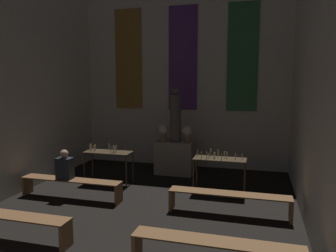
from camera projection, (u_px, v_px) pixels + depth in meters
The scene contains 13 objects.
wall_back at pixel (183, 76), 10.31m from camera, with size 6.72×0.16×5.69m.
wall_right at pixel (330, 70), 4.78m from camera, with size 0.12×9.89×5.69m.
altar at pixel (175, 157), 9.65m from camera, with size 1.10×0.72×0.96m.
statue at pixel (175, 116), 9.49m from camera, with size 0.32×0.32×1.58m.
flower_vase_left at pixel (163, 131), 9.65m from camera, with size 0.29×0.29×0.48m.
flower_vase_right at pixel (187, 132), 9.46m from camera, with size 0.29×0.29×0.48m.
candle_rack_left at pixel (108, 156), 8.64m from camera, with size 1.25×0.51×1.06m.
candle_rack_right at pixel (220, 163), 7.87m from camera, with size 1.25×0.51×1.06m.
pew_second_left at pixel (4, 220), 5.58m from camera, with size 2.44×0.36×0.46m.
pew_second_right at pixel (216, 248), 4.63m from camera, with size 2.44×0.36×0.46m.
pew_back_left at pixel (71, 184), 7.56m from camera, with size 2.44×0.36×0.46m.
pew_back_right at pixel (229, 198), 6.61m from camera, with size 2.44×0.36×0.46m.
person_seated at pixel (65, 166), 7.54m from camera, with size 0.36×0.24×0.68m.
Camera 1 is at (2.31, -0.47, 2.67)m, focal length 35.00 mm.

